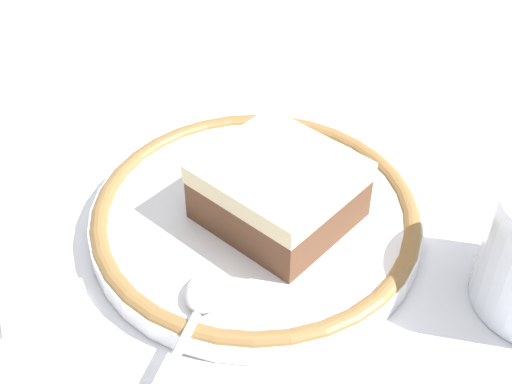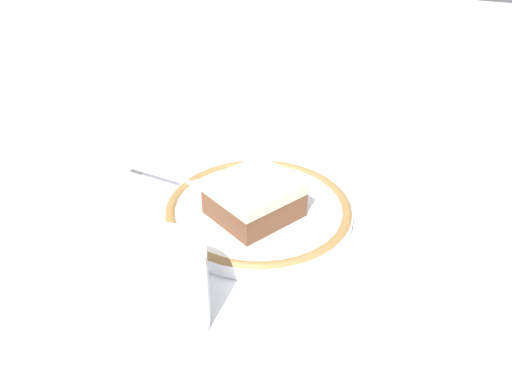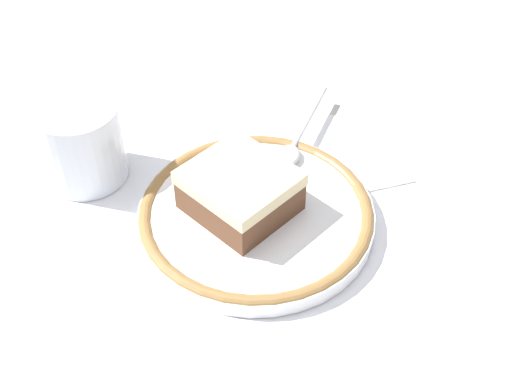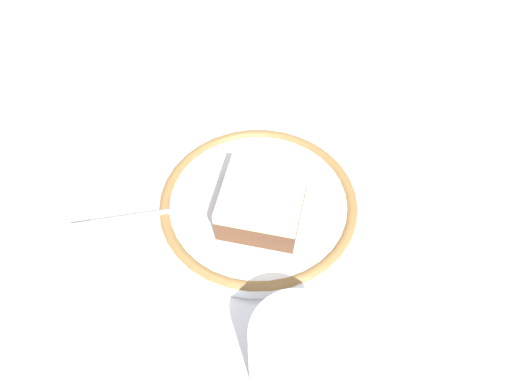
# 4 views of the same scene
# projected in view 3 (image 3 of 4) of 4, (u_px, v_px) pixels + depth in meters

# --- Properties ---
(ground_plane) EXTENTS (2.40, 2.40, 0.00)m
(ground_plane) POSITION_uv_depth(u_px,v_px,m) (256.00, 223.00, 0.62)
(ground_plane) COLOR #B7B2A8
(placemat) EXTENTS (0.46, 0.35, 0.00)m
(placemat) POSITION_uv_depth(u_px,v_px,m) (256.00, 222.00, 0.61)
(placemat) COLOR white
(placemat) RESTS_ON ground_plane
(plate) EXTENTS (0.21, 0.21, 0.02)m
(plate) POSITION_uv_depth(u_px,v_px,m) (256.00, 212.00, 0.61)
(plate) COLOR white
(plate) RESTS_ON placemat
(cake_slice) EXTENTS (0.12, 0.11, 0.04)m
(cake_slice) POSITION_uv_depth(u_px,v_px,m) (239.00, 194.00, 0.59)
(cake_slice) COLOR brown
(cake_slice) RESTS_ON plate
(spoon) EXTENTS (0.03, 0.14, 0.01)m
(spoon) POSITION_uv_depth(u_px,v_px,m) (294.00, 144.00, 0.66)
(spoon) COLOR silver
(spoon) RESTS_ON plate
(cup) EXTENTS (0.08, 0.08, 0.08)m
(cup) POSITION_uv_depth(u_px,v_px,m) (82.00, 146.00, 0.64)
(cup) COLOR silver
(cup) RESTS_ON placemat
(sugar_packet) EXTENTS (0.06, 0.05, 0.01)m
(sugar_packet) POSITION_uv_depth(u_px,v_px,m) (386.00, 174.00, 0.66)
(sugar_packet) COLOR white
(sugar_packet) RESTS_ON placemat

